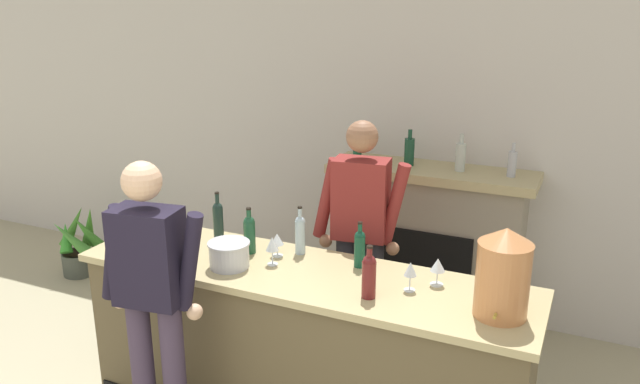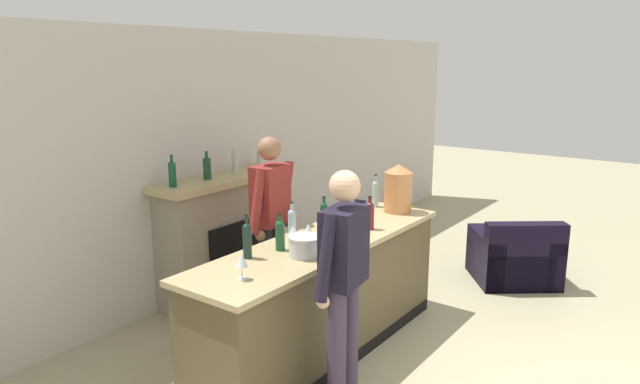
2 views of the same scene
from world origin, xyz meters
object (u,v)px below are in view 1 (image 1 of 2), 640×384
object	(u,v)px
wine_glass_by_dispenser	(277,240)
fireplace_stone	(428,244)
wine_glass_back_row	(438,266)
wine_glass_mid_counter	(272,245)
potted_plant_corner	(79,244)
wine_glass_front_right	(150,228)
wine_bottle_riesling_slim	(517,269)
wine_bottle_merlot_tall	(218,220)
ice_bucket_steel	(229,254)
wine_bottle_port_short	(249,233)
wine_bottle_chardonnay_pale	(360,247)
wine_bottle_cabernet_heavy	(300,233)
person_customer	(153,300)
wine_bottle_burgundy_dark	(369,274)
copper_dispenser	(503,272)
wine_glass_front_left	(410,270)
person_bartender	(360,237)

from	to	relation	value
wine_glass_by_dispenser	fireplace_stone	bearing A→B (deg)	67.57
wine_glass_back_row	wine_glass_mid_counter	xyz separation A→B (m)	(-0.97, -0.14, 0.02)
potted_plant_corner	wine_glass_front_right	world-z (taller)	wine_glass_front_right
wine_bottle_riesling_slim	wine_bottle_merlot_tall	xyz separation A→B (m)	(-1.88, -0.02, 0.00)
potted_plant_corner	wine_bottle_riesling_slim	bearing A→B (deg)	-11.38
wine_glass_by_dispenser	ice_bucket_steel	bearing A→B (deg)	-125.30
fireplace_stone	wine_bottle_port_short	xyz separation A→B (m)	(-0.77, -1.44, 0.48)
wine_bottle_chardonnay_pale	wine_bottle_cabernet_heavy	xyz separation A→B (m)	(-0.41, 0.03, 0.01)
wine_bottle_port_short	wine_glass_mid_counter	xyz separation A→B (m)	(0.22, -0.11, -0.00)
person_customer	wine_glass_mid_counter	world-z (taller)	person_customer
wine_bottle_burgundy_dark	fireplace_stone	bearing A→B (deg)	93.99
potted_plant_corner	wine_glass_by_dispenser	size ratio (longest dim) A/B	4.63
wine_bottle_chardonnay_pale	wine_glass_front_right	bearing A→B (deg)	-168.22
wine_glass_front_right	wine_bottle_burgundy_dark	bearing A→B (deg)	-2.95
wine_bottle_chardonnay_pale	fireplace_stone	bearing A→B (deg)	87.03
copper_dispenser	wine_bottle_port_short	distance (m)	1.57
wine_bottle_riesling_slim	wine_glass_front_left	xyz separation A→B (m)	(-0.53, -0.20, -0.02)
wine_glass_front_left	potted_plant_corner	bearing A→B (deg)	163.94
wine_glass_front_right	wine_bottle_cabernet_heavy	bearing A→B (deg)	18.64
fireplace_stone	wine_bottle_burgundy_dark	world-z (taller)	fireplace_stone
ice_bucket_steel	wine_bottle_burgundy_dark	distance (m)	0.89
wine_bottle_port_short	wine_glass_back_row	size ratio (longest dim) A/B	1.86
fireplace_stone	person_bartender	world-z (taller)	person_bartender
fireplace_stone	ice_bucket_steel	bearing A→B (deg)	-114.62
wine_bottle_chardonnay_pale	wine_glass_front_right	world-z (taller)	wine_bottle_chardonnay_pale
wine_glass_mid_counter	copper_dispenser	bearing A→B (deg)	-2.91
wine_glass_by_dispenser	wine_bottle_port_short	bearing A→B (deg)	-173.81
wine_bottle_port_short	wine_bottle_riesling_slim	bearing A→B (deg)	3.64
copper_dispenser	wine_bottle_burgundy_dark	bearing A→B (deg)	-172.28
wine_bottle_merlot_tall	wine_glass_back_row	world-z (taller)	wine_bottle_merlot_tall
person_customer	wine_glass_front_left	distance (m)	1.41
copper_dispenser	wine_glass_front_right	size ratio (longest dim) A/B	2.57
person_customer	wine_glass_front_right	size ratio (longest dim) A/B	9.56
wine_bottle_port_short	wine_bottle_riesling_slim	size ratio (longest dim) A/B	0.90
copper_dispenser	wine_bottle_riesling_slim	xyz separation A→B (m)	(0.04, 0.28, -0.09)
wine_bottle_port_short	wine_bottle_chardonnay_pale	bearing A→B (deg)	7.15
ice_bucket_steel	wine_glass_front_right	distance (m)	0.62
wine_glass_front_left	wine_bottle_merlot_tall	bearing A→B (deg)	172.57
fireplace_stone	wine_glass_front_right	xyz separation A→B (m)	(-1.39, -1.63, 0.48)
wine_bottle_chardonnay_pale	wine_bottle_cabernet_heavy	distance (m)	0.41
wine_bottle_riesling_slim	wine_glass_mid_counter	distance (m)	1.39
wine_bottle_cabernet_heavy	wine_glass_front_right	xyz separation A→B (m)	(-0.91, -0.31, -0.01)
person_bartender	wine_bottle_chardonnay_pale	world-z (taller)	person_bartender
wine_bottle_port_short	wine_glass_front_left	xyz separation A→B (m)	(1.07, -0.10, -0.01)
wine_bottle_cabernet_heavy	wine_glass_front_right	bearing A→B (deg)	-161.36
person_customer	wine_glass_mid_counter	bearing A→B (deg)	56.17
person_bartender	wine_bottle_port_short	size ratio (longest dim) A/B	6.04
person_customer	wine_glass_by_dispenser	world-z (taller)	person_customer
wine_bottle_merlot_tall	wine_glass_by_dispenser	xyz separation A→B (m)	(0.47, -0.06, -0.04)
potted_plant_corner	wine_glass_by_dispenser	world-z (taller)	wine_glass_by_dispenser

